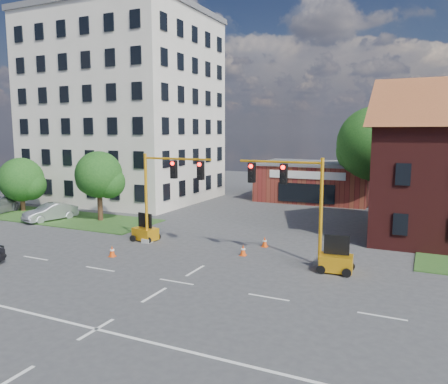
# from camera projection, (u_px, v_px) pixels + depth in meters

# --- Properties ---
(ground) EXTENTS (120.00, 120.00, 0.00)m
(ground) POSITION_uv_depth(u_px,v_px,m) (176.00, 282.00, 22.41)
(ground) COLOR #3B3B3D
(ground) RESTS_ON ground
(grass_verge_nw) EXTENTS (22.00, 6.00, 0.08)m
(grass_verge_nw) POSITION_uv_depth(u_px,v_px,m) (45.00, 216.00, 39.77)
(grass_verge_nw) COLOR #28511E
(grass_verge_nw) RESTS_ON ground
(lane_markings) EXTENTS (60.00, 36.00, 0.01)m
(lane_markings) POSITION_uv_depth(u_px,v_px,m) (142.00, 302.00, 19.71)
(lane_markings) COLOR white
(lane_markings) RESTS_ON ground
(office_block) EXTENTS (18.40, 15.40, 20.60)m
(office_block) POSITION_uv_depth(u_px,v_px,m) (124.00, 108.00, 49.05)
(office_block) COLOR beige
(office_block) RESTS_ON ground
(brick_shop) EXTENTS (12.40, 8.40, 4.30)m
(brick_shop) POSITION_uv_depth(u_px,v_px,m) (315.00, 181.00, 49.01)
(brick_shop) COLOR maroon
(brick_shop) RESTS_ON ground
(tree_large) EXTENTS (7.75, 7.38, 10.17)m
(tree_large) POSITION_uv_depth(u_px,v_px,m) (379.00, 147.00, 42.96)
(tree_large) COLOR #3D2816
(tree_large) RESTS_ON ground
(tree_nw_front) EXTENTS (4.18, 3.98, 6.03)m
(tree_nw_front) POSITION_uv_depth(u_px,v_px,m) (101.00, 177.00, 37.17)
(tree_nw_front) COLOR #3D2816
(tree_nw_front) RESTS_ON ground
(tree_nw_rear) EXTENTS (4.41, 4.20, 5.20)m
(tree_nw_rear) POSITION_uv_depth(u_px,v_px,m) (24.00, 181.00, 41.93)
(tree_nw_rear) COLOR #3D2816
(tree_nw_rear) RESTS_ON ground
(signal_mast_west) EXTENTS (5.30, 0.60, 6.20)m
(signal_mast_west) POSITION_uv_depth(u_px,v_px,m) (166.00, 188.00, 29.08)
(signal_mast_west) COLOR gray
(signal_mast_west) RESTS_ON ground
(signal_mast_east) EXTENTS (5.30, 0.60, 6.20)m
(signal_mast_east) POSITION_uv_depth(u_px,v_px,m) (293.00, 196.00, 25.42)
(signal_mast_east) COLOR gray
(signal_mast_east) RESTS_ON ground
(trailer_west) EXTENTS (1.86, 1.44, 1.89)m
(trailer_west) POSITION_uv_depth(u_px,v_px,m) (145.00, 233.00, 30.81)
(trailer_west) COLOR #FFAC15
(trailer_west) RESTS_ON ground
(trailer_east) EXTENTS (1.85, 1.33, 1.99)m
(trailer_east) POSITION_uv_depth(u_px,v_px,m) (336.00, 261.00, 23.84)
(trailer_east) COLOR #FFAC15
(trailer_east) RESTS_ON ground
(cone_a) EXTENTS (0.40, 0.40, 0.70)m
(cone_a) POSITION_uv_depth(u_px,v_px,m) (112.00, 251.00, 26.89)
(cone_a) COLOR #E1450B
(cone_a) RESTS_ON ground
(cone_b) EXTENTS (0.40, 0.40, 0.70)m
(cone_b) POSITION_uv_depth(u_px,v_px,m) (265.00, 242.00, 29.17)
(cone_b) COLOR #E1450B
(cone_b) RESTS_ON ground
(cone_c) EXTENTS (0.40, 0.40, 0.70)m
(cone_c) POSITION_uv_depth(u_px,v_px,m) (243.00, 250.00, 27.13)
(cone_c) COLOR #E1450B
(cone_c) RESTS_ON ground
(cone_d) EXTENTS (0.40, 0.40, 0.70)m
(cone_d) POSITION_uv_depth(u_px,v_px,m) (328.00, 262.00, 24.63)
(cone_d) COLOR #E1450B
(cone_d) RESTS_ON ground
(pickup_white) EXTENTS (5.68, 3.32, 1.49)m
(pickup_white) POSITION_uv_depth(u_px,v_px,m) (443.00, 233.00, 30.12)
(pickup_white) COLOR silver
(pickup_white) RESTS_ON ground
(sedan_silver_front) EXTENTS (2.69, 4.79, 1.49)m
(sedan_silver_front) POSITION_uv_depth(u_px,v_px,m) (50.00, 212.00, 37.81)
(sedan_silver_front) COLOR #A1A5A8
(sedan_silver_front) RESTS_ON ground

